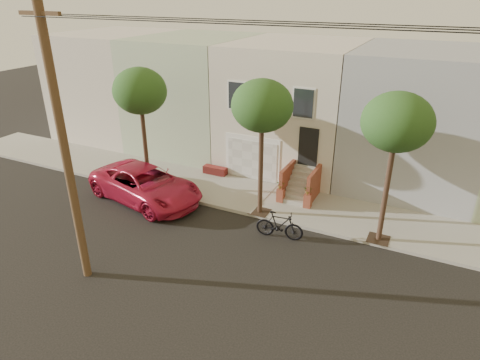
% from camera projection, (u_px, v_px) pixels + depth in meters
% --- Properties ---
extents(ground, '(90.00, 90.00, 0.00)m').
position_uv_depth(ground, '(200.00, 251.00, 17.27)').
color(ground, black).
rests_on(ground, ground).
extents(sidewalk, '(40.00, 3.70, 0.15)m').
position_uv_depth(sidewalk, '(253.00, 197.00, 21.61)').
color(sidewalk, '#99978B').
rests_on(sidewalk, ground).
extents(house_row, '(33.10, 11.70, 7.00)m').
position_uv_depth(house_row, '(294.00, 103.00, 24.90)').
color(house_row, beige).
rests_on(house_row, sidewalk).
extents(tree_left, '(2.70, 2.57, 6.30)m').
position_uv_depth(tree_left, '(140.00, 92.00, 20.46)').
color(tree_left, '#2D2116').
rests_on(tree_left, sidewalk).
extents(tree_mid, '(2.70, 2.57, 6.30)m').
position_uv_depth(tree_mid, '(262.00, 107.00, 17.87)').
color(tree_mid, '#2D2116').
rests_on(tree_mid, sidewalk).
extents(tree_right, '(2.70, 2.57, 6.30)m').
position_uv_depth(tree_right, '(397.00, 123.00, 15.68)').
color(tree_right, '#2D2116').
rests_on(tree_right, sidewalk).
extents(utility_pole, '(23.60, 1.22, 10.00)m').
position_uv_depth(utility_pole, '(425.00, 218.00, 9.31)').
color(utility_pole, '#4F3925').
rests_on(utility_pole, ground).
extents(pickup_truck, '(6.73, 4.14, 1.74)m').
position_uv_depth(pickup_truck, '(146.00, 184.00, 21.07)').
color(pickup_truck, '#B81939').
rests_on(pickup_truck, ground).
extents(motorcycle, '(2.13, 0.83, 1.25)m').
position_uv_depth(motorcycle, '(279.00, 225.00, 17.92)').
color(motorcycle, black).
rests_on(motorcycle, ground).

